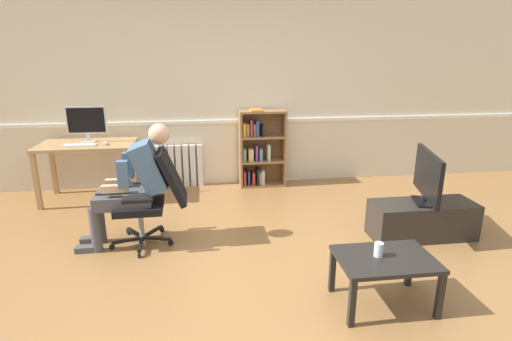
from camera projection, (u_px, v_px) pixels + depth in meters
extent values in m
plane|color=olive|center=(252.00, 275.00, 3.53)|extent=(18.00, 18.00, 0.00)
cube|color=beige|center=(229.00, 91.00, 5.65)|extent=(12.00, 0.10, 2.70)
cube|color=white|center=(229.00, 122.00, 5.72)|extent=(12.00, 0.03, 0.05)
cube|color=tan|center=(36.00, 182.00, 4.87)|extent=(0.06, 0.06, 0.72)
cube|color=tan|center=(130.00, 178.00, 5.02)|extent=(0.06, 0.06, 0.72)
cube|color=tan|center=(137.00, 165.00, 5.58)|extent=(0.06, 0.06, 0.72)
cube|color=tan|center=(53.00, 168.00, 5.44)|extent=(0.06, 0.06, 0.72)
cube|color=tan|center=(87.00, 145.00, 5.12)|extent=(1.19, 0.67, 0.04)
cube|color=silver|center=(89.00, 142.00, 5.17)|extent=(0.18, 0.14, 0.01)
cube|color=silver|center=(88.00, 137.00, 5.17)|extent=(0.04, 0.02, 0.10)
cube|color=silver|center=(86.00, 120.00, 5.11)|extent=(0.49, 0.02, 0.35)
cube|color=black|center=(86.00, 120.00, 5.09)|extent=(0.46, 0.00, 0.31)
cube|color=white|center=(80.00, 145.00, 4.97)|extent=(0.39, 0.12, 0.02)
cube|color=white|center=(105.00, 144.00, 5.03)|extent=(0.06, 0.10, 0.03)
cube|color=olive|center=(241.00, 149.00, 5.68)|extent=(0.03, 0.28, 1.09)
cube|color=olive|center=(284.00, 148.00, 5.76)|extent=(0.03, 0.28, 1.09)
cube|color=olive|center=(261.00, 147.00, 5.86)|extent=(0.62, 0.02, 1.09)
cube|color=olive|center=(262.00, 184.00, 5.88)|extent=(0.59, 0.28, 0.03)
cube|color=olive|center=(262.00, 161.00, 5.77)|extent=(0.59, 0.28, 0.03)
cube|color=olive|center=(262.00, 137.00, 5.67)|extent=(0.59, 0.28, 0.03)
cube|color=olive|center=(263.00, 112.00, 5.57)|extent=(0.59, 0.28, 0.03)
cube|color=red|center=(244.00, 178.00, 5.80)|extent=(0.03, 0.19, 0.20)
cube|color=#6699A3|center=(244.00, 154.00, 5.70)|extent=(0.04, 0.19, 0.18)
cube|color=gold|center=(244.00, 130.00, 5.60)|extent=(0.04, 0.19, 0.19)
cube|color=#2D519E|center=(248.00, 177.00, 5.83)|extent=(0.03, 0.19, 0.20)
cube|color=gold|center=(249.00, 154.00, 5.71)|extent=(0.03, 0.19, 0.18)
cube|color=orange|center=(247.00, 130.00, 5.63)|extent=(0.04, 0.19, 0.18)
cube|color=red|center=(253.00, 178.00, 5.82)|extent=(0.04, 0.19, 0.18)
cube|color=white|center=(251.00, 154.00, 5.74)|extent=(0.05, 0.19, 0.17)
cube|color=#89428E|center=(251.00, 128.00, 5.60)|extent=(0.03, 0.19, 0.23)
cube|color=black|center=(257.00, 176.00, 5.81)|extent=(0.04, 0.19, 0.23)
cube|color=#89428E|center=(256.00, 153.00, 5.73)|extent=(0.03, 0.19, 0.22)
cube|color=orange|center=(254.00, 130.00, 5.64)|extent=(0.03, 0.19, 0.17)
cube|color=beige|center=(263.00, 177.00, 5.82)|extent=(0.04, 0.19, 0.21)
cube|color=#6699A3|center=(260.00, 154.00, 5.74)|extent=(0.04, 0.19, 0.17)
cube|color=#2D519E|center=(257.00, 128.00, 5.61)|extent=(0.04, 0.19, 0.22)
cube|color=beige|center=(260.00, 177.00, 5.85)|extent=(0.05, 0.19, 0.18)
cube|color=beige|center=(268.00, 152.00, 5.73)|extent=(0.04, 0.19, 0.24)
cube|color=black|center=(262.00, 130.00, 5.64)|extent=(0.03, 0.19, 0.16)
cube|color=orange|center=(256.00, 110.00, 5.52)|extent=(0.16, 0.22, 0.02)
cube|color=white|center=(157.00, 167.00, 5.72)|extent=(0.08, 0.08, 0.61)
cube|color=white|center=(165.00, 166.00, 5.73)|extent=(0.08, 0.08, 0.61)
cube|color=white|center=(172.00, 166.00, 5.74)|extent=(0.08, 0.08, 0.61)
cube|color=white|center=(179.00, 166.00, 5.76)|extent=(0.08, 0.08, 0.61)
cube|color=white|center=(186.00, 166.00, 5.77)|extent=(0.08, 0.08, 0.61)
cube|color=white|center=(193.00, 165.00, 5.78)|extent=(0.08, 0.08, 0.61)
cube|color=white|center=(200.00, 165.00, 5.79)|extent=(0.08, 0.08, 0.61)
cube|color=black|center=(141.00, 244.00, 3.94)|extent=(0.04, 0.30, 0.02)
cylinder|color=black|center=(139.00, 255.00, 3.81)|extent=(0.02, 0.06, 0.06)
cube|color=black|center=(156.00, 238.00, 4.06)|extent=(0.30, 0.12, 0.02)
cylinder|color=black|center=(171.00, 243.00, 4.05)|extent=(0.06, 0.04, 0.06)
cube|color=black|center=(152.00, 232.00, 4.21)|extent=(0.20, 0.27, 0.02)
cylinder|color=black|center=(162.00, 229.00, 4.35)|extent=(0.05, 0.06, 0.06)
cube|color=black|center=(135.00, 233.00, 4.19)|extent=(0.21, 0.26, 0.02)
cylinder|color=black|center=(128.00, 232.00, 4.30)|extent=(0.05, 0.06, 0.06)
cube|color=black|center=(127.00, 240.00, 4.02)|extent=(0.29, 0.13, 0.02)
cylinder|color=black|center=(112.00, 247.00, 3.96)|extent=(0.06, 0.04, 0.06)
cylinder|color=gray|center=(141.00, 223.00, 4.04)|extent=(0.05, 0.05, 0.30)
cube|color=black|center=(140.00, 206.00, 3.99)|extent=(0.47, 0.47, 0.07)
cube|color=black|center=(172.00, 176.00, 3.95)|extent=(0.28, 0.44, 0.54)
cube|color=black|center=(143.00, 184.00, 4.19)|extent=(0.28, 0.05, 0.03)
cube|color=black|center=(137.00, 201.00, 3.70)|extent=(0.28, 0.05, 0.03)
cube|color=#4C4C51|center=(139.00, 196.00, 3.96)|extent=(0.27, 0.35, 0.14)
cube|color=#476689|center=(149.00, 167.00, 3.89)|extent=(0.36, 0.35, 0.52)
sphere|color=#D6A884|center=(159.00, 134.00, 3.81)|extent=(0.20, 0.20, 0.20)
cube|color=white|center=(108.00, 188.00, 3.88)|extent=(0.15, 0.04, 0.02)
cube|color=#4C4C51|center=(119.00, 196.00, 4.03)|extent=(0.42, 0.14, 0.13)
cylinder|color=#4C4C51|center=(100.00, 221.00, 4.07)|extent=(0.10, 0.10, 0.46)
cube|color=#4C4C51|center=(92.00, 240.00, 4.11)|extent=(0.22, 0.10, 0.06)
cube|color=#4C4C51|center=(115.00, 204.00, 3.84)|extent=(0.42, 0.14, 0.13)
cylinder|color=#4C4C51|center=(96.00, 230.00, 3.88)|extent=(0.10, 0.10, 0.46)
cube|color=#4C4C51|center=(87.00, 249.00, 3.92)|extent=(0.22, 0.10, 0.06)
cube|color=#476689|center=(128.00, 165.00, 4.01)|extent=(0.10, 0.08, 0.26)
cube|color=#D6A884|center=(118.00, 182.00, 3.98)|extent=(0.24, 0.08, 0.07)
cube|color=#476689|center=(123.00, 174.00, 3.71)|extent=(0.10, 0.08, 0.26)
cube|color=#D6A884|center=(115.00, 189.00, 3.80)|extent=(0.24, 0.08, 0.07)
cube|color=#2D2823|center=(422.00, 220.00, 4.20)|extent=(1.07, 0.41, 0.38)
cube|color=black|center=(424.00, 202.00, 4.14)|extent=(0.27, 0.36, 0.02)
cylinder|color=black|center=(425.00, 199.00, 4.13)|extent=(0.04, 0.04, 0.05)
cube|color=black|center=(428.00, 175.00, 4.06)|extent=(0.25, 0.81, 0.47)
cube|color=white|center=(430.00, 175.00, 4.05)|extent=(0.20, 0.76, 0.43)
cube|color=black|center=(352.00, 303.00, 2.82)|extent=(0.04, 0.04, 0.37)
cube|color=black|center=(440.00, 296.00, 2.90)|extent=(0.04, 0.04, 0.37)
cube|color=black|center=(410.00, 265.00, 3.32)|extent=(0.04, 0.04, 0.37)
cube|color=black|center=(332.00, 271.00, 3.24)|extent=(0.04, 0.04, 0.37)
cube|color=black|center=(386.00, 259.00, 3.01)|extent=(0.72, 0.50, 0.03)
cylinder|color=silver|center=(379.00, 250.00, 3.01)|extent=(0.07, 0.07, 0.11)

